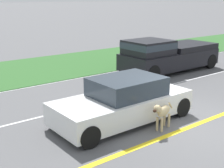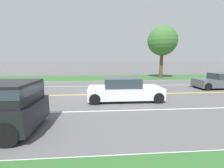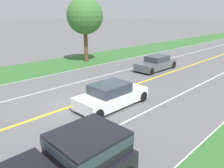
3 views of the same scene
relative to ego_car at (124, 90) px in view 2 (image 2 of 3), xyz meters
The scene contains 11 objects.
ground_plane 2.21m from the ego_car, 138.92° to the right, with size 400.00×400.00×0.00m, color #5B5B5E.
centre_divider_line 2.21m from the ego_car, 138.92° to the right, with size 0.18×160.00×0.01m, color yellow.
lane_edge_line_right 5.62m from the ego_car, 14.42° to the right, with size 0.14×160.00×0.01m, color white.
lane_edge_line_left 8.73m from the ego_car, behind, with size 0.14×160.00×0.01m, color white.
lane_dash_same_dir 2.44m from the ego_car, 36.12° to the right, with size 0.10×160.00×0.01m, color white.
lane_dash_oncoming 5.32m from the ego_car, 164.74° to the right, with size 0.10×160.00×0.01m, color white.
grass_verge_left 11.69m from the ego_car, behind, with size 6.00×160.00×0.03m, color #33662D.
ego_car is the anchor object (origin of this frame).
dog 1.29m from the ego_car, 159.20° to the right, with size 0.44×1.14×0.87m.
oncoming_car 9.61m from the ego_car, 108.97° to the left, with size 1.79×4.56×1.33m.
roadside_tree_left_near 13.29m from the ego_car, 148.00° to the left, with size 3.82×3.82×6.81m.
Camera 2 is at (10.49, -0.04, 2.47)m, focal length 24.00 mm.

